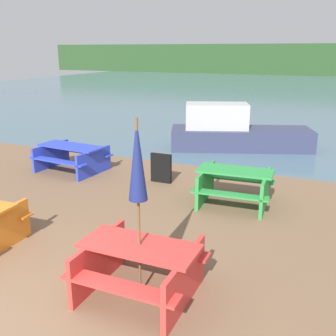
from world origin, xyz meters
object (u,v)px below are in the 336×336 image
object	(u,v)px
picnic_table_blue	(72,155)
umbrella_navy	(137,162)
boat	(234,132)
picnic_table_red	(140,264)
signboard	(161,168)
picnic_table_green	(235,184)

from	to	relation	value
picnic_table_blue	umbrella_navy	distance (m)	6.38
picnic_table_blue	boat	size ratio (longest dim) A/B	0.40
umbrella_navy	boat	bearing A→B (deg)	96.07
picnic_table_red	boat	world-z (taller)	boat
picnic_table_blue	umbrella_navy	bearing A→B (deg)	-44.87
picnic_table_red	boat	xyz separation A→B (m)	(-0.93, 8.72, 0.10)
signboard	picnic_table_green	bearing A→B (deg)	-18.45
boat	signboard	distance (m)	4.33
picnic_table_red	umbrella_navy	world-z (taller)	umbrella_navy
picnic_table_red	umbrella_navy	distance (m)	1.44
picnic_table_red	umbrella_navy	xyz separation A→B (m)	(0.00, 0.00, 1.44)
picnic_table_green	boat	world-z (taller)	boat
signboard	picnic_table_red	bearing A→B (deg)	-68.96
picnic_table_red	picnic_table_green	distance (m)	3.79
picnic_table_red	umbrella_navy	bearing A→B (deg)	0.00
boat	signboard	xyz separation A→B (m)	(-0.79, -4.25, -0.18)
picnic_table_blue	umbrella_navy	xyz separation A→B (m)	(4.40, -4.38, 1.45)
picnic_table_blue	signboard	bearing A→B (deg)	1.78
picnic_table_red	boat	bearing A→B (deg)	96.07
picnic_table_red	boat	distance (m)	8.77
picnic_table_red	boat	size ratio (longest dim) A/B	0.33
picnic_table_green	umbrella_navy	distance (m)	4.05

